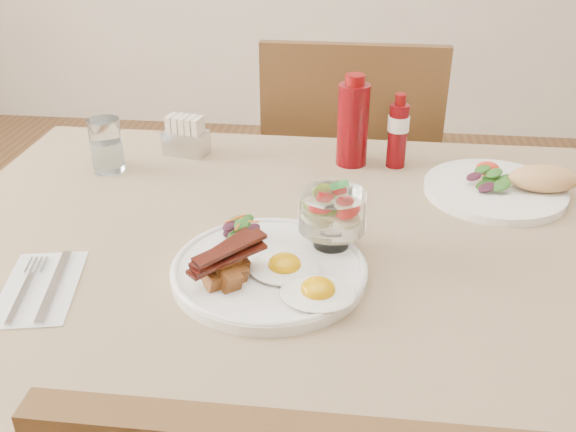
% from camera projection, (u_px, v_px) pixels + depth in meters
% --- Properties ---
extents(table, '(1.33, 0.88, 0.75)m').
position_uv_depth(table, '(338.00, 289.00, 1.04)').
color(table, brown).
rests_on(table, ground).
extents(chair_far, '(0.42, 0.42, 0.93)m').
position_uv_depth(chair_far, '(348.00, 188.00, 1.69)').
color(chair_far, brown).
rests_on(chair_far, ground).
extents(main_plate, '(0.28, 0.28, 0.02)m').
position_uv_depth(main_plate, '(269.00, 271.00, 0.91)').
color(main_plate, white).
rests_on(main_plate, table).
extents(fried_eggs, '(0.17, 0.16, 0.03)m').
position_uv_depth(fried_eggs, '(301.00, 279.00, 0.87)').
color(fried_eggs, white).
rests_on(fried_eggs, main_plate).
extents(bacon_potato_pile, '(0.10, 0.11, 0.05)m').
position_uv_depth(bacon_potato_pile, '(226.00, 264.00, 0.87)').
color(bacon_potato_pile, brown).
rests_on(bacon_potato_pile, main_plate).
extents(side_salad, '(0.07, 0.06, 0.03)m').
position_uv_depth(side_salad, '(242.00, 230.00, 0.97)').
color(side_salad, '#224913').
rests_on(side_salad, main_plate).
extents(fruit_cup, '(0.10, 0.10, 0.10)m').
position_uv_depth(fruit_cup, '(332.00, 212.00, 0.94)').
color(fruit_cup, white).
rests_on(fruit_cup, main_plate).
extents(second_plate, '(0.27, 0.25, 0.06)m').
position_uv_depth(second_plate, '(506.00, 186.00, 1.14)').
color(second_plate, white).
rests_on(second_plate, table).
extents(ketchup_bottle, '(0.08, 0.08, 0.18)m').
position_uv_depth(ketchup_bottle, '(353.00, 123.00, 1.23)').
color(ketchup_bottle, '#5E0509').
rests_on(ketchup_bottle, table).
extents(hot_sauce_bottle, '(0.05, 0.05, 0.15)m').
position_uv_depth(hot_sauce_bottle, '(398.00, 132.00, 1.23)').
color(hot_sauce_bottle, '#5E0509').
rests_on(hot_sauce_bottle, table).
extents(sugar_caddy, '(0.10, 0.07, 0.08)m').
position_uv_depth(sugar_caddy, '(186.00, 138.00, 1.30)').
color(sugar_caddy, silver).
rests_on(sugar_caddy, table).
extents(water_glass, '(0.06, 0.06, 0.10)m').
position_uv_depth(water_glass, '(107.00, 148.00, 1.22)').
color(water_glass, white).
rests_on(water_glass, table).
extents(napkin_cutlery, '(0.14, 0.20, 0.01)m').
position_uv_depth(napkin_cutlery, '(41.00, 287.00, 0.89)').
color(napkin_cutlery, silver).
rests_on(napkin_cutlery, table).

